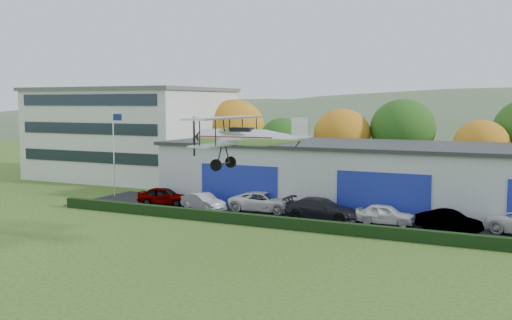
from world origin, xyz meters
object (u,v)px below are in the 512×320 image
at_px(flagpole, 115,146).
at_px(car_4, 385,214).
at_px(car_0, 164,196).
at_px(car_2, 264,202).
at_px(biplane, 243,136).
at_px(car_5, 449,221).
at_px(hangar, 401,176).
at_px(car_3, 322,209).
at_px(car_1, 203,202).
at_px(office_block, 132,133).

xyz_separation_m(flagpole, car_4, (25.48, -1.41, -4.01)).
xyz_separation_m(car_0, car_4, (18.96, 0.20, -0.03)).
relative_size(car_2, biplane, 0.69).
distance_m(car_2, car_5, 14.45).
relative_size(flagpole, biplane, 0.99).
xyz_separation_m(flagpole, car_2, (15.51, -0.70, -3.96)).
xyz_separation_m(hangar, car_0, (-18.37, -7.59, -1.85)).
bearing_deg(hangar, car_3, -116.96).
distance_m(hangar, flagpole, 25.68).
height_order(car_0, car_5, car_0).
relative_size(hangar, car_1, 9.59).
relative_size(car_0, car_3, 0.79).
relative_size(car_1, car_4, 1.00).
relative_size(car_3, car_5, 1.30).
bearing_deg(hangar, office_block, 167.99).
height_order(car_3, biplane, biplane).
bearing_deg(car_4, car_3, 93.92).
bearing_deg(office_block, hangar, -12.01).
relative_size(flagpole, car_5, 1.86).
bearing_deg(flagpole, biplane, -33.18).
distance_m(office_block, car_0, 21.15).
height_order(office_block, car_0, office_block).
distance_m(office_block, biplane, 38.51).
xyz_separation_m(flagpole, car_1, (10.89, -2.40, -4.04)).
bearing_deg(car_5, office_block, 86.25).
distance_m(car_2, biplane, 14.57).
distance_m(car_0, car_2, 9.04).
bearing_deg(car_4, car_2, 83.18).
xyz_separation_m(car_2, car_4, (9.97, -0.72, -0.05)).
distance_m(car_0, car_3, 14.34).
bearing_deg(hangar, flagpole, -166.49).
bearing_deg(car_1, hangar, -38.46).
height_order(car_1, car_4, car_4).
xyz_separation_m(car_0, biplane, (13.59, -11.53, 6.03)).
bearing_deg(car_2, car_0, 91.50).
distance_m(hangar, car_4, 7.65).
bearing_deg(car_0, office_block, 31.92).
relative_size(hangar, car_3, 7.27).
height_order(flagpole, car_2, flagpole).
relative_size(car_3, car_4, 1.32).
xyz_separation_m(office_block, flagpole, (8.12, -13.00, -0.43)).
height_order(office_block, car_2, office_block).
distance_m(car_2, car_3, 5.49).
bearing_deg(flagpole, hangar, 13.51).
xyz_separation_m(car_0, car_3, (14.33, -0.34, 0.06)).
distance_m(hangar, car_1, 16.43).
bearing_deg(car_5, car_1, 109.24).
relative_size(car_1, car_2, 0.76).
bearing_deg(car_2, hangar, -58.87).
bearing_deg(car_2, car_1, 105.94).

